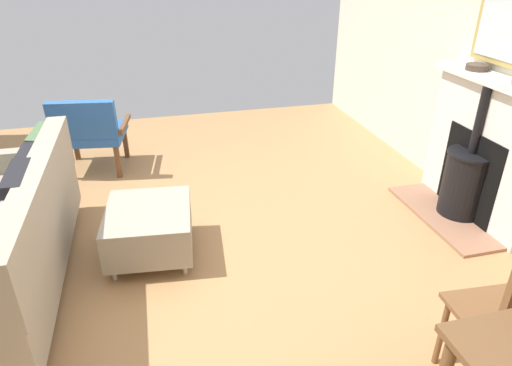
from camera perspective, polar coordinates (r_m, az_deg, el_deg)
The scene contains 5 objects.
ground_plane at distance 3.43m, azimuth -12.69°, elevation -8.58°, with size 5.51×6.12×0.01m, color #A87A4C.
fireplace at distance 3.98m, azimuth 26.30°, elevation 2.62°, with size 0.55×1.22×1.15m.
mantel_bowl_near at distance 3.98m, azimuth 26.13°, elevation 13.04°, with size 0.17×0.17×0.05m.
ottoman at distance 3.29m, azimuth -13.30°, elevation -5.43°, with size 0.65×0.71×0.37m.
armchair_accent at distance 4.63m, azimuth -20.30°, elevation 6.28°, with size 0.75×0.67×0.78m.
Camera 1 is at (-0.05, 2.81, 1.97)m, focal length 31.68 mm.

